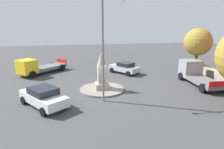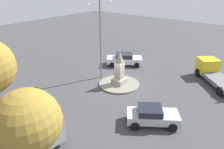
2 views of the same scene
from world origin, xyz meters
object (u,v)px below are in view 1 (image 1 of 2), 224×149
(tree_near_wall, at_px, (198,42))
(truck_grey_parked_right, at_px, (195,73))
(truck_yellow_parked_left, at_px, (37,67))
(monument, at_px, (102,73))
(car_white_waiting, at_px, (43,97))
(streetlamp, at_px, (103,39))
(car_silver_far_side, at_px, (125,68))

(tree_near_wall, bearing_deg, truck_grey_parked_right, -123.55)
(truck_grey_parked_right, distance_m, truck_yellow_parked_left, 18.23)
(monument, distance_m, car_white_waiting, 5.70)
(monument, bearing_deg, car_white_waiting, -149.76)
(streetlamp, bearing_deg, truck_grey_parked_right, 17.63)
(car_white_waiting, xyz_separation_m, car_silver_far_side, (8.54, 8.61, -0.05))
(truck_yellow_parked_left, bearing_deg, car_silver_far_side, -7.50)
(monument, relative_size, truck_yellow_parked_left, 0.61)
(monument, xyz_separation_m, car_white_waiting, (-4.86, -2.84, -0.90))
(monument, height_order, tree_near_wall, tree_near_wall)
(car_white_waiting, height_order, truck_yellow_parked_left, truck_yellow_parked_left)
(monument, height_order, streetlamp, streetlamp)
(tree_near_wall, bearing_deg, car_white_waiting, -159.23)
(truck_grey_parked_right, bearing_deg, tree_near_wall, 56.45)
(monument, bearing_deg, truck_grey_parked_right, 3.40)
(monument, xyz_separation_m, truck_grey_parked_right, (10.01, 0.60, -0.64))
(streetlamp, bearing_deg, truck_yellow_parked_left, 124.34)
(streetlamp, bearing_deg, car_silver_far_side, 64.98)
(car_silver_far_side, xyz_separation_m, truck_yellow_parked_left, (-10.67, 1.40, 0.21))
(monument, relative_size, car_silver_far_side, 0.85)
(streetlamp, bearing_deg, car_white_waiting, -177.94)
(monument, height_order, car_silver_far_side, monument)
(streetlamp, xyz_separation_m, car_silver_far_side, (3.94, 8.45, -4.26))
(truck_grey_parked_right, distance_m, tree_near_wall, 4.58)
(car_silver_far_side, height_order, tree_near_wall, tree_near_wall)
(monument, distance_m, truck_yellow_parked_left, 10.05)
(car_white_waiting, relative_size, tree_near_wall, 0.81)
(truck_grey_parked_right, bearing_deg, monument, -176.60)
(monument, distance_m, tree_near_wall, 12.68)
(monument, distance_m, streetlamp, 4.26)
(truck_grey_parked_right, bearing_deg, streetlamp, -162.37)
(car_white_waiting, bearing_deg, truck_grey_parked_right, 12.99)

